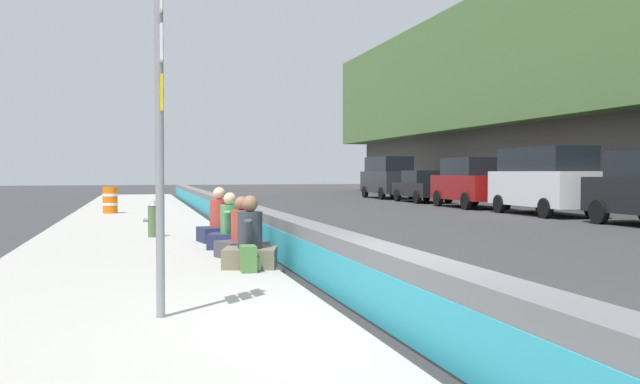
# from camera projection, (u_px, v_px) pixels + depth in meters

# --- Properties ---
(ground_plane) EXTENTS (160.00, 160.00, 0.00)m
(ground_plane) POSITION_uv_depth(u_px,v_px,m) (400.00, 336.00, 6.77)
(ground_plane) COLOR #353538
(ground_plane) RESTS_ON ground
(sidewalk_strip) EXTENTS (80.00, 4.40, 0.14)m
(sidewalk_strip) POSITION_uv_depth(u_px,v_px,m) (125.00, 346.00, 6.07)
(sidewalk_strip) COLOR #A8A59E
(sidewalk_strip) RESTS_ON ground_plane
(jersey_barrier) EXTENTS (76.00, 0.45, 0.85)m
(jersey_barrier) POSITION_uv_depth(u_px,v_px,m) (399.00, 293.00, 6.75)
(jersey_barrier) COLOR slate
(jersey_barrier) RESTS_ON ground_plane
(route_sign_post) EXTENTS (0.44, 0.09, 3.60)m
(route_sign_post) POSITION_uv_depth(u_px,v_px,m) (160.00, 114.00, 6.91)
(route_sign_post) COLOR gray
(route_sign_post) RESTS_ON sidewalk_strip
(fire_hydrant) EXTENTS (0.26, 0.46, 0.88)m
(fire_hydrant) POSITION_uv_depth(u_px,v_px,m) (153.00, 217.00, 15.55)
(fire_hydrant) COLOR #47663D
(fire_hydrant) RESTS_ON sidewalk_strip
(seated_person_foreground) EXTENTS (0.88, 0.97, 1.13)m
(seated_person_foreground) POSITION_uv_depth(u_px,v_px,m) (250.00, 245.00, 10.59)
(seated_person_foreground) COLOR #706651
(seated_person_foreground) RESTS_ON sidewalk_strip
(seated_person_middle) EXTENTS (0.87, 0.94, 1.07)m
(seated_person_middle) POSITION_uv_depth(u_px,v_px,m) (242.00, 238.00, 11.84)
(seated_person_middle) COLOR #424247
(seated_person_middle) RESTS_ON sidewalk_strip
(seated_person_rear) EXTENTS (0.89, 0.96, 1.10)m
(seated_person_rear) POSITION_uv_depth(u_px,v_px,m) (230.00, 231.00, 13.19)
(seated_person_rear) COLOR #23284C
(seated_person_rear) RESTS_ON sidewalk_strip
(seated_person_far) EXTENTS (0.85, 0.95, 1.17)m
(seated_person_far) POSITION_uv_depth(u_px,v_px,m) (219.00, 225.00, 14.51)
(seated_person_far) COLOR #23284C
(seated_person_far) RESTS_ON sidewalk_strip
(backpack) EXTENTS (0.32, 0.28, 0.40)m
(backpack) POSITION_uv_depth(u_px,v_px,m) (249.00, 259.00, 10.11)
(backpack) COLOR #4C7A3D
(backpack) RESTS_ON sidewalk_strip
(construction_barrel) EXTENTS (0.54, 0.54, 0.95)m
(construction_barrel) POSITION_uv_depth(u_px,v_px,m) (110.00, 200.00, 24.40)
(construction_barrel) COLOR orange
(construction_barrel) RESTS_ON sidewalk_strip
(parked_car_fourth) EXTENTS (5.15, 2.20, 2.56)m
(parked_car_fourth) POSITION_uv_depth(u_px,v_px,m) (544.00, 179.00, 25.47)
(parked_car_fourth) COLOR silver
(parked_car_fourth) RESTS_ON ground_plane
(parked_car_midline) EXTENTS (4.87, 2.20, 2.28)m
(parked_car_midline) POSITION_uv_depth(u_px,v_px,m) (471.00, 182.00, 30.72)
(parked_car_midline) COLOR maroon
(parked_car_midline) RESTS_ON ground_plane
(parked_car_far) EXTENTS (4.53, 2.01, 1.71)m
(parked_car_far) POSITION_uv_depth(u_px,v_px,m) (422.00, 186.00, 36.26)
(parked_car_far) COLOR black
(parked_car_far) RESTS_ON ground_plane
(parked_car_farther) EXTENTS (5.15, 2.20, 2.56)m
(parked_car_farther) POSITION_uv_depth(u_px,v_px,m) (388.00, 176.00, 41.52)
(parked_car_farther) COLOR #28282D
(parked_car_farther) RESTS_ON ground_plane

